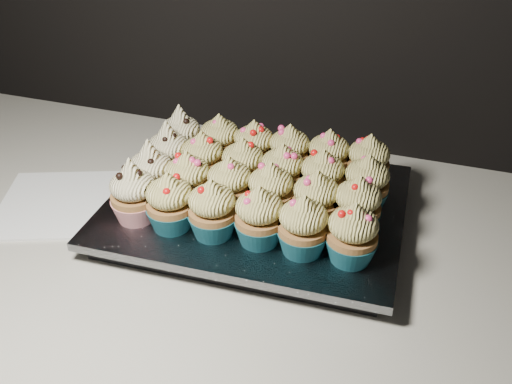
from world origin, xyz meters
TOP-DOWN VIEW (x-y plane):
  - worktop at (0.00, 1.70)m, footprint 2.44×0.64m
  - napkin at (-0.38, 1.68)m, footprint 0.23×0.23m
  - baking_tray at (-0.09, 1.74)m, footprint 0.39×0.30m
  - foil_lining at (-0.09, 1.74)m, footprint 0.42×0.34m
  - cupcake_0 at (-0.23, 1.65)m, footprint 0.06×0.06m
  - cupcake_1 at (-0.17, 1.65)m, footprint 0.06×0.06m
  - cupcake_2 at (-0.11, 1.65)m, footprint 0.06×0.06m
  - cupcake_3 at (-0.05, 1.65)m, footprint 0.06×0.06m
  - cupcake_4 at (0.00, 1.65)m, footprint 0.06×0.06m
  - cupcake_5 at (0.06, 1.66)m, footprint 0.06×0.06m
  - cupcake_6 at (-0.23, 1.70)m, footprint 0.06×0.06m
  - cupcake_7 at (-0.17, 1.70)m, footprint 0.06×0.06m
  - cupcake_8 at (-0.11, 1.71)m, footprint 0.06×0.06m
  - cupcake_9 at (-0.06, 1.71)m, footprint 0.06×0.06m
  - cupcake_10 at (0.01, 1.71)m, footprint 0.06×0.06m
  - cupcake_11 at (0.06, 1.72)m, footprint 0.06×0.06m
  - cupcake_12 at (-0.23, 1.76)m, footprint 0.06×0.06m
  - cupcake_13 at (-0.18, 1.76)m, footprint 0.06×0.06m
  - cupcake_14 at (-0.11, 1.77)m, footprint 0.06×0.06m
  - cupcake_15 at (-0.06, 1.77)m, footprint 0.06×0.06m
  - cupcake_16 at (0.00, 1.77)m, footprint 0.06×0.06m
  - cupcake_17 at (0.06, 1.77)m, footprint 0.06×0.06m
  - cupcake_18 at (-0.23, 1.82)m, footprint 0.06×0.06m
  - cupcake_19 at (-0.17, 1.83)m, footprint 0.06×0.06m
  - cupcake_20 at (-0.12, 1.82)m, footprint 0.06×0.06m
  - cupcake_21 at (-0.06, 1.83)m, footprint 0.06×0.06m
  - cupcake_22 at (-0.00, 1.83)m, footprint 0.06×0.06m
  - cupcake_23 at (0.05, 1.83)m, footprint 0.06×0.06m

SIDE VIEW (x-z plane):
  - worktop at x=0.00m, z-range 0.86..0.90m
  - napkin at x=-0.38m, z-range 0.90..0.90m
  - baking_tray at x=-0.09m, z-range 0.90..0.92m
  - foil_lining at x=-0.09m, z-range 0.92..0.93m
  - cupcake_1 at x=-0.17m, z-range 0.93..1.01m
  - cupcake_2 at x=-0.11m, z-range 0.93..1.01m
  - cupcake_3 at x=-0.05m, z-range 0.93..1.01m
  - cupcake_4 at x=0.00m, z-range 0.93..1.01m
  - cupcake_5 at x=0.06m, z-range 0.93..1.01m
  - cupcake_7 at x=-0.17m, z-range 0.93..1.01m
  - cupcake_8 at x=-0.11m, z-range 0.93..1.01m
  - cupcake_9 at x=-0.06m, z-range 0.93..1.01m
  - cupcake_10 at x=0.01m, z-range 0.93..1.01m
  - cupcake_11 at x=0.06m, z-range 0.93..1.01m
  - cupcake_13 at x=-0.18m, z-range 0.93..1.01m
  - cupcake_14 at x=-0.11m, z-range 0.93..1.01m
  - cupcake_15 at x=-0.06m, z-range 0.93..1.01m
  - cupcake_16 at x=0.00m, z-range 0.93..1.01m
  - cupcake_17 at x=0.06m, z-range 0.93..1.01m
  - cupcake_19 at x=-0.17m, z-range 0.93..1.01m
  - cupcake_20 at x=-0.12m, z-range 0.93..1.01m
  - cupcake_21 at x=-0.06m, z-range 0.93..1.01m
  - cupcake_22 at x=0.00m, z-range 0.93..1.01m
  - cupcake_23 at x=0.05m, z-range 0.93..1.01m
  - cupcake_0 at x=-0.23m, z-range 0.93..1.02m
  - cupcake_6 at x=-0.23m, z-range 0.93..1.02m
  - cupcake_12 at x=-0.23m, z-range 0.93..1.02m
  - cupcake_18 at x=-0.23m, z-range 0.93..1.02m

